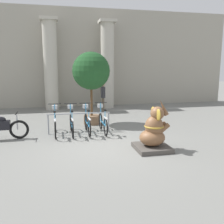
% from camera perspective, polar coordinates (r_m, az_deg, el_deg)
% --- Properties ---
extents(ground_plane, '(60.00, 60.00, 0.00)m').
position_cam_1_polar(ground_plane, '(7.85, -1.74, -8.14)').
color(ground_plane, slate).
extents(building_facade, '(20.00, 0.20, 6.00)m').
position_cam_1_polar(building_facade, '(15.98, -7.77, 12.10)').
color(building_facade, '#A39E8E').
rests_on(building_facade, ground_plane).
extents(column_left, '(0.98, 0.98, 5.16)m').
position_cam_1_polar(column_left, '(14.92, -13.86, 10.58)').
color(column_left, '#BCB7A8').
rests_on(column_left, ground_plane).
extents(column_right, '(0.98, 0.98, 5.16)m').
position_cam_1_polar(column_right, '(15.22, -1.06, 10.87)').
color(column_right, '#BCB7A8').
rests_on(column_right, ground_plane).
extents(bike_rack, '(2.38, 0.05, 0.77)m').
position_cam_1_polar(bike_rack, '(9.49, -7.53, -1.43)').
color(bike_rack, gray).
rests_on(bike_rack, ground_plane).
extents(bicycle_0, '(0.48, 1.71, 1.10)m').
position_cam_1_polar(bicycle_0, '(9.42, -12.85, -2.65)').
color(bicycle_0, black).
rests_on(bicycle_0, ground_plane).
extents(bicycle_1, '(0.48, 1.71, 1.10)m').
position_cam_1_polar(bicycle_1, '(9.39, -9.24, -2.58)').
color(bicycle_1, black).
rests_on(bicycle_1, ground_plane).
extents(bicycle_2, '(0.48, 1.71, 1.10)m').
position_cam_1_polar(bicycle_2, '(9.44, -5.65, -2.42)').
color(bicycle_2, black).
rests_on(bicycle_2, ground_plane).
extents(bicycle_3, '(0.48, 1.71, 1.10)m').
position_cam_1_polar(bicycle_3, '(9.54, -2.12, -2.24)').
color(bicycle_3, black).
rests_on(bicycle_3, ground_plane).
extents(elephant_statue, '(1.01, 1.01, 1.56)m').
position_cam_1_polar(elephant_statue, '(7.61, 9.48, -4.74)').
color(elephant_statue, '#4C4742').
rests_on(elephant_statue, ground_plane).
extents(person_pedestrian, '(0.21, 0.47, 1.62)m').
position_cam_1_polar(person_pedestrian, '(13.71, -2.07, 3.99)').
color(person_pedestrian, brown).
rests_on(person_pedestrian, ground_plane).
extents(potted_tree, '(1.60, 1.60, 3.11)m').
position_cam_1_polar(potted_tree, '(10.74, -4.79, 8.85)').
color(potted_tree, brown).
rests_on(potted_tree, ground_plane).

